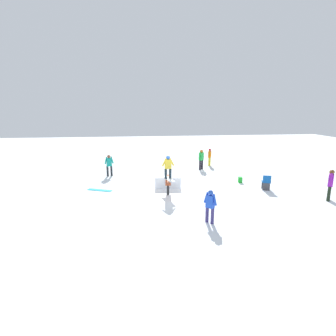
# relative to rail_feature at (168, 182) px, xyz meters

# --- Properties ---
(ground_plane) EXTENTS (60.00, 60.00, 0.00)m
(ground_plane) POSITION_rel_rail_feature_xyz_m (0.00, 0.00, -0.73)
(ground_plane) COLOR white
(rail_feature) EXTENTS (1.97, 0.50, 0.89)m
(rail_feature) POSITION_rel_rail_feature_xyz_m (0.00, 0.00, 0.00)
(rail_feature) COLOR black
(rail_feature) RESTS_ON ground
(snow_kicker_ramp) EXTENTS (1.96, 1.70, 0.64)m
(snow_kicker_ramp) POSITION_rel_rail_feature_xyz_m (-1.97, 0.23, -0.41)
(snow_kicker_ramp) COLOR white
(snow_kicker_ramp) RESTS_ON ground
(main_rider_on_rail) EXTENTS (1.43, 0.70, 1.26)m
(main_rider_on_rail) POSITION_rel_rail_feature_xyz_m (0.00, 0.00, 0.77)
(main_rider_on_rail) COLOR white
(main_rider_on_rail) RESTS_ON rail_feature
(bystander_blue) EXTENTS (0.51, 0.47, 1.40)m
(bystander_blue) POSITION_rel_rail_feature_xyz_m (3.72, 1.26, 0.05)
(bystander_blue) COLOR navy
(bystander_blue) RESTS_ON ground
(bystander_purple) EXTENTS (0.60, 0.52, 1.60)m
(bystander_purple) POSITION_rel_rail_feature_xyz_m (1.84, 8.00, 0.16)
(bystander_purple) COLOR black
(bystander_purple) RESTS_ON ground
(bystander_orange) EXTENTS (0.54, 0.35, 1.39)m
(bystander_orange) POSITION_rel_rail_feature_xyz_m (-6.88, 4.24, 0.05)
(bystander_orange) COLOR yellow
(bystander_orange) RESTS_ON ground
(bystander_green) EXTENTS (0.51, 0.56, 1.52)m
(bystander_green) POSITION_rel_rail_feature_xyz_m (-5.63, 3.23, 0.12)
(bystander_green) COLOR black
(bystander_green) RESTS_ON ground
(bystander_teal) EXTENTS (0.30, 0.63, 1.48)m
(bystander_teal) POSITION_rel_rail_feature_xyz_m (-4.45, -3.51, 0.10)
(bystander_teal) COLOR #22272A
(bystander_teal) RESTS_ON ground
(loose_snowboard_cyan) EXTENTS (0.80, 1.45, 0.02)m
(loose_snowboard_cyan) POSITION_rel_rail_feature_xyz_m (-1.25, -3.78, -0.72)
(loose_snowboard_cyan) COLOR #22C0D6
(loose_snowboard_cyan) RESTS_ON ground
(folding_chair) EXTENTS (0.55, 0.55, 0.88)m
(folding_chair) POSITION_rel_rail_feature_xyz_m (-0.20, 5.68, -0.32)
(folding_chair) COLOR #3F3F44
(folding_chair) RESTS_ON ground
(backpack_on_snow) EXTENTS (0.34, 0.28, 0.34)m
(backpack_on_snow) POSITION_rel_rail_feature_xyz_m (-1.85, 4.82, -0.56)
(backpack_on_snow) COLOR green
(backpack_on_snow) RESTS_ON ground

